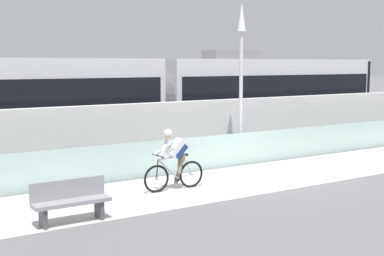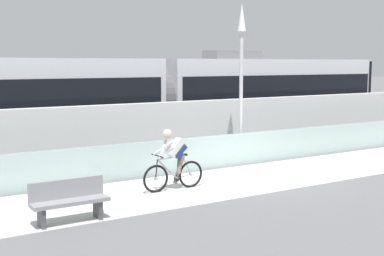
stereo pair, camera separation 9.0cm
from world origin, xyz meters
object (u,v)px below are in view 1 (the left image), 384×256
Objects in this scene: cyclist_on_bike at (174,160)px; bench at (71,200)px; lamp_post_antenna at (241,63)px; tram at (155,98)px.

bench is (-3.27, -1.29, -0.30)m from cyclist_on_bike.
lamp_post_antenna is at bearing 29.22° from cyclist_on_bike.
tram reaches higher than bench.
lamp_post_antenna is 3.25× the size of bench.
cyclist_on_bike is 5.07m from lamp_post_antenna.
cyclist_on_bike is 0.34× the size of lamp_post_antenna.
tram reaches higher than cyclist_on_bike.
tram is 10.51m from bench.
tram is 12.75× the size of cyclist_on_bike.
bench is at bearing -128.63° from tram.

